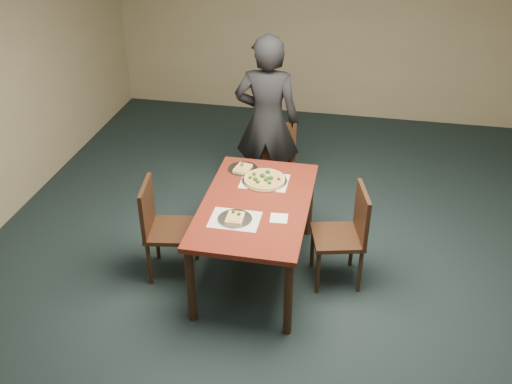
% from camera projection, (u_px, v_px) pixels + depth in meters
% --- Properties ---
extents(ground, '(8.00, 8.00, 0.00)m').
position_uv_depth(ground, '(286.00, 298.00, 4.90)').
color(ground, black).
rests_on(ground, ground).
extents(room_shell, '(8.00, 8.00, 8.00)m').
position_uv_depth(room_shell, '(292.00, 110.00, 3.99)').
color(room_shell, tan).
rests_on(room_shell, ground).
extents(dining_table, '(0.90, 1.50, 0.75)m').
position_uv_depth(dining_table, '(256.00, 211.00, 4.85)').
color(dining_table, '#521810').
rests_on(dining_table, ground).
extents(chair_far, '(0.50, 0.50, 0.91)m').
position_uv_depth(chair_far, '(276.00, 163.00, 5.90)').
color(chair_far, black).
rests_on(chair_far, ground).
extents(chair_left, '(0.48, 0.48, 0.91)m').
position_uv_depth(chair_left, '(162.00, 224.00, 4.94)').
color(chair_left, black).
rests_on(chair_left, ground).
extents(chair_right, '(0.51, 0.51, 0.91)m').
position_uv_depth(chair_right, '(347.00, 231.00, 4.85)').
color(chair_right, black).
rests_on(chair_right, ground).
extents(diner, '(0.68, 0.46, 1.82)m').
position_uv_depth(diner, '(267.00, 122.00, 5.80)').
color(diner, black).
rests_on(diner, ground).
extents(placemat_main, '(0.42, 0.32, 0.00)m').
position_uv_depth(placemat_main, '(265.00, 181.00, 5.10)').
color(placemat_main, white).
rests_on(placemat_main, dining_table).
extents(placemat_near, '(0.40, 0.30, 0.00)m').
position_uv_depth(placemat_near, '(235.00, 219.00, 4.58)').
color(placemat_near, white).
rests_on(placemat_near, dining_table).
extents(pizza_pan, '(0.41, 0.41, 0.08)m').
position_uv_depth(pizza_pan, '(264.00, 179.00, 5.09)').
color(pizza_pan, silver).
rests_on(pizza_pan, dining_table).
extents(slice_plate_near, '(0.28, 0.28, 0.06)m').
position_uv_depth(slice_plate_near, '(235.00, 218.00, 4.58)').
color(slice_plate_near, silver).
rests_on(slice_plate_near, dining_table).
extents(slice_plate_far, '(0.28, 0.28, 0.06)m').
position_uv_depth(slice_plate_far, '(243.00, 168.00, 5.28)').
color(slice_plate_far, silver).
rests_on(slice_plate_far, dining_table).
extents(napkin, '(0.15, 0.15, 0.01)m').
position_uv_depth(napkin, '(279.00, 218.00, 4.59)').
color(napkin, white).
rests_on(napkin, dining_table).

